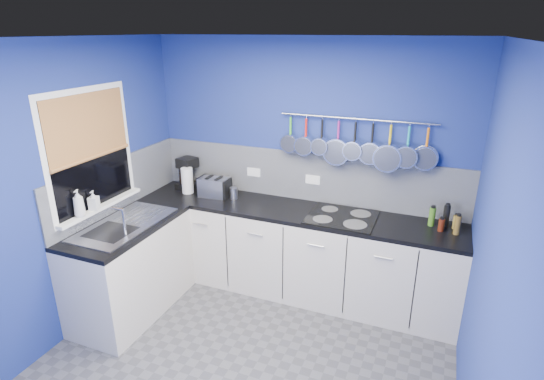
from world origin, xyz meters
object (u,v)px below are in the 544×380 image
Objects in this scene: toaster at (214,187)px; soap_bottle_b at (93,200)px; coffee_maker at (187,174)px; paper_towel at (187,181)px; soap_bottle_a at (79,203)px; canister at (234,193)px; hob at (342,217)px.

soap_bottle_b is at bearing -128.84° from toaster.
soap_bottle_b is 1.14m from coffee_maker.
paper_towel is 0.88× the size of toaster.
soap_bottle_a is 1.98× the size of canister.
canister is (0.22, 0.01, -0.04)m from toaster.
soap_bottle_a is 1.35m from toaster.
soap_bottle_b is (0.00, 0.17, -0.03)m from soap_bottle_a.
coffee_maker is at bearing 172.27° from canister.
soap_bottle_a is 1.39× the size of soap_bottle_b.
paper_towel reaches higher than hob.
hob is at bearing -0.95° from paper_towel.
soap_bottle_a is 0.17m from soap_bottle_b.
paper_towel is 0.32m from toaster.
coffee_maker reaches higher than hob.
canister is at bearing -3.39° from toaster.
soap_bottle_a is at bearing -150.50° from hob.
soap_bottle_b is 1.21m from toaster.
coffee_maker is (-0.07, 0.11, 0.03)m from paper_towel.
coffee_maker is at bearing 78.94° from soap_bottle_a.
coffee_maker is 0.62m from canister.
soap_bottle_a is at bearing -125.09° from toaster.
coffee_maker is 2.85× the size of canister.
toaster is (0.32, 0.02, -0.04)m from paper_towel.
paper_towel is (0.32, 1.00, -0.10)m from soap_bottle_b.
toaster is at bearing -0.77° from coffee_maker.
soap_bottle_a is 0.70× the size of coffee_maker.
coffee_maker reaches higher than soap_bottle_b.
canister is (0.86, 1.19, -0.21)m from soap_bottle_a.
coffee_maker is at bearing 159.60° from toaster.
paper_towel reaches higher than canister.
soap_bottle_a reaches higher than paper_towel.
hob is (1.69, -0.03, -0.13)m from paper_towel.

